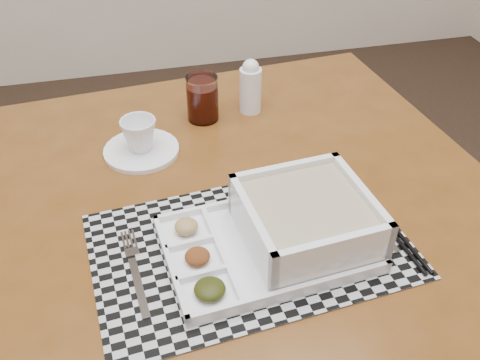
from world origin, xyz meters
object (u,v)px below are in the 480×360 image
dining_table (236,233)px  creamer_bottle (251,87)px  serving_tray (295,227)px  cup (139,135)px  juice_glass (203,100)px

dining_table → creamer_bottle: size_ratio=8.58×
dining_table → serving_tray: size_ratio=3.11×
cup → creamer_bottle: 0.27m
dining_table → cup: bearing=127.2°
serving_tray → creamer_bottle: size_ratio=2.76×
cup → juice_glass: juice_glass is taller
serving_tray → juice_glass: (-0.07, 0.41, 0.01)m
cup → creamer_bottle: bearing=8.2°
dining_table → serving_tray: 0.18m
serving_tray → juice_glass: juice_glass is taller
dining_table → cup: size_ratio=15.00×
serving_tray → cup: (-0.22, 0.32, 0.01)m
creamer_bottle → dining_table: bearing=-109.1°
dining_table → juice_glass: bearing=90.8°
dining_table → serving_tray: bearing=-60.7°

